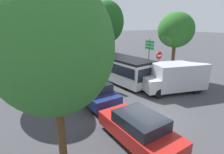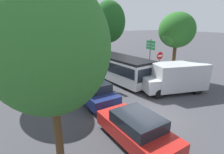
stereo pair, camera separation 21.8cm
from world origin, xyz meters
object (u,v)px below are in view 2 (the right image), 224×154
object	(u,v)px
white_van	(176,77)
tree_right_mid	(109,23)
queued_car_navy	(93,92)
queued_car_red	(136,129)
tree_left_mid	(23,31)
traffic_light	(102,58)
city_bus_rear	(44,49)
tree_left_near	(49,47)
tree_left_distant	(18,29)
direction_sign_post	(150,49)
articulated_bus	(95,59)
tree_right_near	(176,31)
tree_left_far	(22,33)
queued_car_white	(67,72)
no_entry_sign	(159,62)

from	to	relation	value
white_van	tree_right_mid	bearing A→B (deg)	-82.42
queued_car_navy	tree_right_mid	world-z (taller)	tree_right_mid
queued_car_red	tree_left_mid	distance (m)	9.82
queued_car_navy	traffic_light	bearing A→B (deg)	-40.97
tree_left_mid	tree_right_mid	xyz separation A→B (m)	(12.15, 9.65, 0.56)
city_bus_rear	tree_left_near	size ratio (longest dim) A/B	1.72
queued_car_red	tree_right_mid	world-z (taller)	tree_right_mid
tree_left_distant	tree_right_mid	xyz separation A→B (m)	(11.48, -9.24, 0.97)
direction_sign_post	tree_left_near	xyz separation A→B (m)	(-12.36, -8.75, 1.97)
articulated_bus	tree_left_mid	xyz separation A→B (m)	(-7.19, -4.04, 3.38)
tree_left_distant	queued_car_red	bearing A→B (deg)	-84.22
direction_sign_post	tree_right_near	world-z (taller)	tree_right_near
traffic_light	tree_right_near	distance (m)	7.33
white_van	tree_left_near	world-z (taller)	tree_left_near
tree_left_near	tree_left_distant	distance (m)	26.69
tree_left_far	city_bus_rear	bearing A→B (deg)	57.90
queued_car_white	direction_sign_post	world-z (taller)	direction_sign_post
tree_left_far	tree_left_distant	size ratio (longest dim) A/B	0.97
tree_right_mid	traffic_light	bearing A→B (deg)	-122.26
articulated_bus	tree_right_mid	bearing A→B (deg)	132.79
city_bus_rear	tree_left_distant	bearing A→B (deg)	38.83
queued_car_navy	tree_left_distant	world-z (taller)	tree_left_distant
direction_sign_post	tree_right_near	bearing A→B (deg)	91.46
articulated_bus	traffic_light	bearing A→B (deg)	-24.40
city_bus_rear	tree_right_mid	world-z (taller)	tree_right_mid
direction_sign_post	tree_left_distant	xyz separation A→B (m)	(-11.82, 17.93, 1.76)
queued_car_white	tree_right_mid	size ratio (longest dim) A/B	0.53
tree_left_mid	tree_right_near	bearing A→B (deg)	-10.77
traffic_light	tree_left_far	size ratio (longest dim) A/B	0.57
queued_car_red	tree_left_far	world-z (taller)	tree_left_far
city_bus_rear	direction_sign_post	bearing A→B (deg)	-145.27
queued_car_white	tree_right_mid	world-z (taller)	tree_right_mid
queued_car_navy	tree_left_mid	bearing A→B (deg)	44.81
traffic_light	tree_left_far	distance (m)	12.23
queued_car_red	white_van	distance (m)	7.38
traffic_light	tree_left_near	world-z (taller)	tree_left_near
tree_right_near	no_entry_sign	bearing A→B (deg)	179.94
no_entry_sign	tree_left_distant	size ratio (longest dim) A/B	0.46
queued_car_navy	no_entry_sign	size ratio (longest dim) A/B	1.57
city_bus_rear	queued_car_red	distance (m)	23.29
tree_left_far	tree_right_near	size ratio (longest dim) A/B	0.95
queued_car_navy	tree_right_near	world-z (taller)	tree_right_near
city_bus_rear	queued_car_white	distance (m)	12.38
no_entry_sign	tree_left_near	xyz separation A→B (m)	(-10.48, -5.43, 2.66)
city_bus_rear	queued_car_navy	xyz separation A→B (m)	(-0.02, -18.29, -0.67)
white_van	queued_car_white	bearing A→B (deg)	-33.32
city_bus_rear	tree_left_distant	xyz separation A→B (m)	(-2.90, 3.91, 2.89)
tree_left_near	no_entry_sign	bearing A→B (deg)	27.37
traffic_light	tree_left_mid	bearing A→B (deg)	-103.33
direction_sign_post	no_entry_sign	bearing A→B (deg)	63.50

